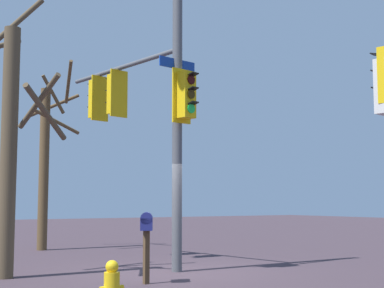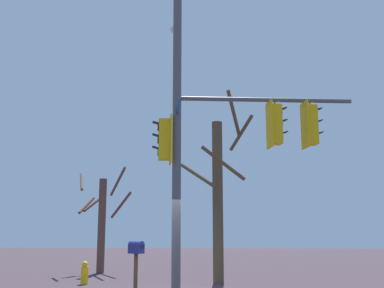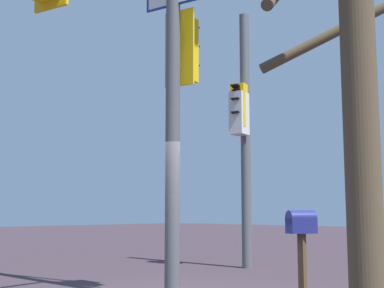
# 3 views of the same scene
# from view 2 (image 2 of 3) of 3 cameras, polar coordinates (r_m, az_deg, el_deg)

# --- Properties ---
(main_signal_pole_assembly) EXTENTS (3.64, 5.49, 8.95)m
(main_signal_pole_assembly) POSITION_cam_2_polar(r_m,az_deg,el_deg) (13.02, 2.50, 3.18)
(main_signal_pole_assembly) COLOR #4C4F54
(main_signal_pole_assembly) RESTS_ON ground
(fire_hydrant) EXTENTS (0.38, 0.24, 0.73)m
(fire_hydrant) POSITION_cam_2_polar(r_m,az_deg,el_deg) (16.30, -12.88, -15.02)
(fire_hydrant) COLOR yellow
(fire_hydrant) RESTS_ON ground
(mailbox) EXTENTS (0.42, 0.50, 1.41)m
(mailbox) POSITION_cam_2_polar(r_m,az_deg,el_deg) (14.15, -6.78, -12.80)
(mailbox) COLOR #4C3823
(mailbox) RESTS_ON ground
(bare_tree_behind_pole) EXTENTS (2.49, 2.51, 4.44)m
(bare_tree_behind_pole) POSITION_cam_2_polar(r_m,az_deg,el_deg) (20.55, -10.91, -8.86)
(bare_tree_behind_pole) COLOR brown
(bare_tree_behind_pole) RESTS_ON ground
(bare_tree_across_street) EXTENTS (2.52, 2.54, 6.40)m
(bare_tree_across_street) POSITION_cam_2_polar(r_m,az_deg,el_deg) (16.03, 3.25, -5.88)
(bare_tree_across_street) COLOR #4F402D
(bare_tree_across_street) RESTS_ON ground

